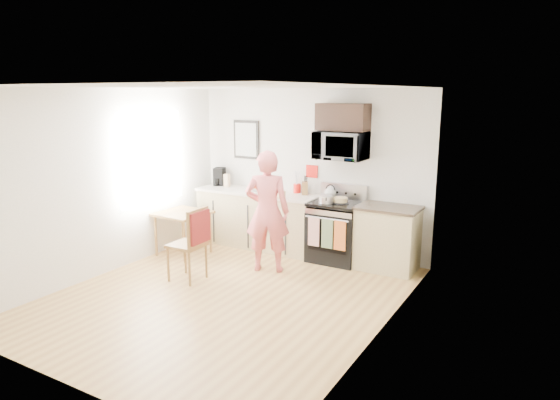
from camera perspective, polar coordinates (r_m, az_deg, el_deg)
The scene contains 28 objects.
floor at distance 6.49m, azimuth -6.14°, elevation -10.87°, with size 4.60×4.60×0.00m, color #AC7B42.
back_wall at distance 8.03m, azimuth 3.39°, elevation 3.33°, with size 4.00×0.04×2.60m, color silver.
front_wall at distance 4.53m, azimuth -24.05°, elevation -4.73°, with size 4.00×0.04×2.60m, color silver.
left_wall at distance 7.45m, azimuth -18.89°, elevation 1.99°, with size 0.04×4.60×2.60m, color silver.
right_wall at distance 5.19m, azimuth 11.64°, elevation -1.83°, with size 0.04×4.60×2.60m, color silver.
ceiling at distance 5.98m, azimuth -6.72°, elevation 12.73°, with size 4.00×4.60×0.04m, color silver.
window at distance 7.93m, azimuth -14.49°, elevation 4.67°, with size 0.06×1.40×1.50m.
cabinet_left at distance 8.34m, azimuth -2.53°, elevation -2.30°, with size 2.10×0.60×0.90m, color tan.
countertop_left at distance 8.24m, azimuth -2.56°, elevation 0.87°, with size 2.14×0.64×0.04m, color silver.
cabinet_right at distance 7.42m, azimuth 12.17°, elevation -4.42°, with size 0.84×0.60×0.90m, color tan.
countertop_right at distance 7.30m, azimuth 12.34°, elevation -0.88°, with size 0.88×0.64×0.04m, color black.
range at distance 7.67m, azimuth 6.42°, elevation -3.77°, with size 0.76×0.70×1.16m.
microwave at distance 7.51m, azimuth 6.98°, elevation 6.18°, with size 0.76×0.51×0.42m, color #BCBCC1.
upper_cabinet at distance 7.52m, azimuth 7.21°, elevation 9.39°, with size 0.76×0.35×0.40m, color black.
wall_art at distance 8.56m, azimuth -3.88°, elevation 6.90°, with size 0.50×0.04×0.65m.
wall_trivet at distance 8.00m, azimuth 3.66°, elevation 3.28°, with size 0.20×0.02×0.20m, color #B2140F.
person at distance 7.09m, azimuth -1.47°, elevation -1.32°, with size 0.64×0.42×1.76m, color #C53639.
dining_table at distance 8.02m, azimuth -11.06°, elevation -1.93°, with size 0.73×0.73×0.69m.
chair at distance 6.81m, azimuth -9.72°, elevation -3.94°, with size 0.49×0.45×1.03m.
knife_block at distance 7.95m, azimuth 2.86°, elevation 1.36°, with size 0.09×0.13×0.21m, color brown.
utensil_crock at distance 8.08m, azimuth 1.96°, elevation 1.82°, with size 0.12×0.12×0.36m.
fruit_bowl at distance 8.27m, azimuth -2.71°, elevation 1.37°, with size 0.27×0.27×0.11m.
milk_carton at distance 8.64m, azimuth -6.08°, elevation 2.24°, with size 0.08×0.08×0.22m, color tan.
coffee_maker at distance 8.82m, azimuth -6.97°, elevation 2.63°, with size 0.23×0.28×0.31m.
bread_bag at distance 7.78m, azimuth -0.39°, elevation 0.76°, with size 0.29×0.13×0.11m, color tan.
cake at distance 7.47m, azimuth 6.92°, elevation -0.03°, with size 0.25×0.25×0.08m.
kettle at distance 7.74m, azimuth 5.77°, elevation 0.85°, with size 0.18×0.18×0.23m.
pot at distance 7.43m, azimuth 5.29°, elevation 0.06°, with size 0.23×0.35×0.11m.
Camera 1 is at (3.57, -4.79, 2.53)m, focal length 32.00 mm.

